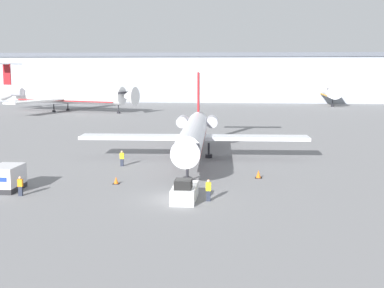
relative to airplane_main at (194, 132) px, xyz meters
The scene contains 12 objects.
ground_plane 19.47m from the airplane_main, 88.02° to the right, with size 600.00×600.00×0.00m, color slate.
terminal_building 100.87m from the airplane_main, 89.62° to the left, with size 180.00×16.80×14.24m.
airplane_main is the anchor object (origin of this frame).
pushback_tug 19.21m from the airplane_main, 86.88° to the right, with size 1.84×4.32×1.86m.
luggage_cart 22.46m from the airplane_main, 129.93° to the right, with size 2.18×3.37×2.14m.
worker_near_tug 19.46m from the airplane_main, 81.31° to the right, with size 0.40×0.24×1.73m.
worker_by_wing 9.17m from the airplane_main, 143.08° to the right, with size 0.40×0.24×1.66m.
worker_on_apron 22.73m from the airplane_main, 123.29° to the right, with size 0.40×0.24×1.62m.
traffic_cone_left 15.19m from the airplane_main, 112.54° to the right, with size 0.58×0.58×0.65m.
traffic_cone_right 12.57m from the airplane_main, 54.90° to the right, with size 0.65×0.65×0.74m.
airplane_parked_far_left 100.05m from the airplane_main, 73.34° to the left, with size 38.10×36.68×11.00m.
airplane_parked_far_right 70.45m from the airplane_main, 120.41° to the left, with size 36.51×35.08×11.04m.
Camera 1 is at (4.89, -40.57, 10.49)m, focal length 50.00 mm.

